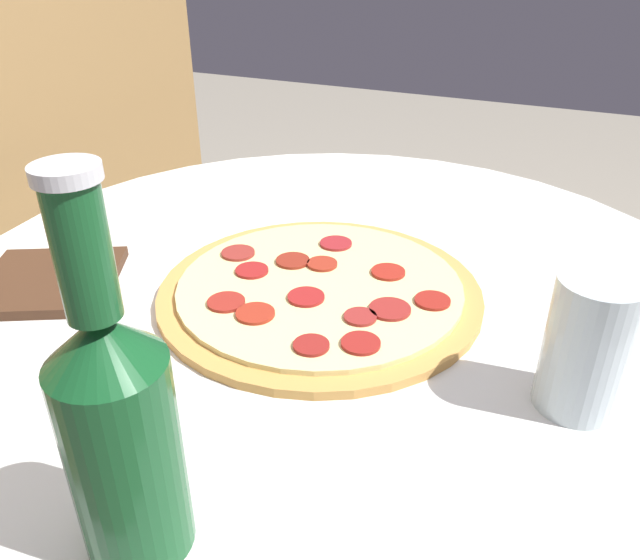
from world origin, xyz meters
name	(u,v)px	position (x,y,z in m)	size (l,w,h in m)	color
table	(334,397)	(0.00, 0.00, 0.54)	(0.93, 0.93, 0.72)	silver
pizza	(320,290)	(-0.05, 0.00, 0.73)	(0.36, 0.36, 0.02)	#C68E47
beer_bottle	(119,427)	(-0.39, -0.02, 0.82)	(0.07, 0.07, 0.26)	#144C23
pizza_paddle	(28,282)	(-0.17, 0.31, 0.73)	(0.20, 0.28, 0.02)	#422819
drinking_glass	(587,345)	(-0.12, -0.27, 0.78)	(0.07, 0.07, 0.12)	silver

